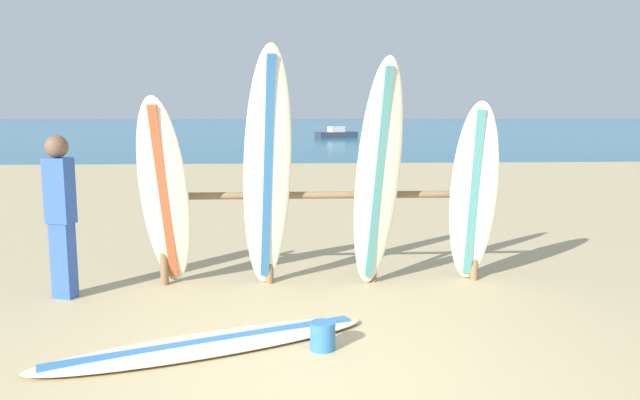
{
  "coord_description": "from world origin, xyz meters",
  "views": [
    {
      "loc": [
        -0.13,
        -4.12,
        1.99
      ],
      "look_at": [
        0.27,
        3.13,
        0.91
      ],
      "focal_mm": 35.2,
      "sensor_mm": 36.0,
      "label": 1
    }
  ],
  "objects_px": {
    "surfboard_lying_on_sand": "(208,344)",
    "surfboard_leaning_center": "(474,195)",
    "surfboard_leaning_center_left": "(378,177)",
    "surfboard_leaning_left": "(267,171)",
    "sand_bucket": "(323,336)",
    "surfboard_leaning_far_left": "(164,196)",
    "surfboard_rack": "(321,218)",
    "beachgoer_standing": "(61,210)",
    "small_boat_offshore": "(336,134)"
  },
  "relations": [
    {
      "from": "surfboard_leaning_far_left",
      "to": "surfboard_leaning_center_left",
      "type": "distance_m",
      "value": 2.27
    },
    {
      "from": "surfboard_rack",
      "to": "surfboard_leaning_center_left",
      "type": "bearing_deg",
      "value": -34.08
    },
    {
      "from": "surfboard_leaning_left",
      "to": "surfboard_rack",
      "type": "bearing_deg",
      "value": 25.71
    },
    {
      "from": "surfboard_leaning_left",
      "to": "surfboard_leaning_center_left",
      "type": "xyz_separation_m",
      "value": [
        1.17,
        -0.1,
        -0.06
      ]
    },
    {
      "from": "surfboard_leaning_center_left",
      "to": "beachgoer_standing",
      "type": "height_order",
      "value": "surfboard_leaning_center_left"
    },
    {
      "from": "surfboard_leaning_left",
      "to": "surfboard_lying_on_sand",
      "type": "distance_m",
      "value": 2.13
    },
    {
      "from": "surfboard_rack",
      "to": "surfboard_leaning_center_left",
      "type": "distance_m",
      "value": 0.86
    },
    {
      "from": "surfboard_rack",
      "to": "beachgoer_standing",
      "type": "bearing_deg",
      "value": -170.99
    },
    {
      "from": "sand_bucket",
      "to": "surfboard_leaning_far_left",
      "type": "bearing_deg",
      "value": 132.8
    },
    {
      "from": "surfboard_lying_on_sand",
      "to": "surfboard_leaning_center",
      "type": "bearing_deg",
      "value": 31.64
    },
    {
      "from": "surfboard_leaning_far_left",
      "to": "surfboard_leaning_center",
      "type": "relative_size",
      "value": 1.03
    },
    {
      "from": "surfboard_rack",
      "to": "beachgoer_standing",
      "type": "xyz_separation_m",
      "value": [
        -2.72,
        -0.43,
        0.19
      ]
    },
    {
      "from": "surfboard_leaning_left",
      "to": "surfboard_leaning_far_left",
      "type": "bearing_deg",
      "value": -179.47
    },
    {
      "from": "surfboard_leaning_center_left",
      "to": "surfboard_lying_on_sand",
      "type": "distance_m",
      "value": 2.55
    },
    {
      "from": "surfboard_leaning_center_left",
      "to": "surfboard_lying_on_sand",
      "type": "height_order",
      "value": "surfboard_leaning_center_left"
    },
    {
      "from": "surfboard_lying_on_sand",
      "to": "sand_bucket",
      "type": "bearing_deg",
      "value": -4.69
    },
    {
      "from": "surfboard_leaning_left",
      "to": "beachgoer_standing",
      "type": "distance_m",
      "value": 2.17
    },
    {
      "from": "surfboard_leaning_left",
      "to": "surfboard_leaning_center_left",
      "type": "height_order",
      "value": "surfboard_leaning_left"
    },
    {
      "from": "surfboard_rack",
      "to": "sand_bucket",
      "type": "xyz_separation_m",
      "value": [
        -0.1,
        -2.0,
        -0.63
      ]
    },
    {
      "from": "surfboard_leaning_left",
      "to": "beachgoer_standing",
      "type": "xyz_separation_m",
      "value": [
        -2.13,
        -0.15,
        -0.38
      ]
    },
    {
      "from": "surfboard_leaning_far_left",
      "to": "sand_bucket",
      "type": "xyz_separation_m",
      "value": [
        1.58,
        -1.71,
        -0.94
      ]
    },
    {
      "from": "surfboard_leaning_far_left",
      "to": "small_boat_offshore",
      "type": "relative_size",
      "value": 0.75
    },
    {
      "from": "surfboard_leaning_left",
      "to": "beachgoer_standing",
      "type": "relative_size",
      "value": 1.54
    },
    {
      "from": "surfboard_leaning_left",
      "to": "surfboard_leaning_center",
      "type": "xyz_separation_m",
      "value": [
        2.25,
        0.03,
        -0.28
      ]
    },
    {
      "from": "surfboard_lying_on_sand",
      "to": "small_boat_offshore",
      "type": "relative_size",
      "value": 1.01
    },
    {
      "from": "beachgoer_standing",
      "to": "surfboard_leaning_left",
      "type": "bearing_deg",
      "value": 3.91
    },
    {
      "from": "surfboard_lying_on_sand",
      "to": "beachgoer_standing",
      "type": "height_order",
      "value": "beachgoer_standing"
    },
    {
      "from": "surfboard_leaning_left",
      "to": "surfboard_lying_on_sand",
      "type": "bearing_deg",
      "value": -105.73
    },
    {
      "from": "sand_bucket",
      "to": "surfboard_leaning_left",
      "type": "bearing_deg",
      "value": 105.93
    },
    {
      "from": "beachgoer_standing",
      "to": "surfboard_leaning_far_left",
      "type": "bearing_deg",
      "value": 7.44
    },
    {
      "from": "sand_bucket",
      "to": "surfboard_leaning_center",
      "type": "bearing_deg",
      "value": 44.83
    },
    {
      "from": "surfboard_leaning_center_left",
      "to": "surfboard_lying_on_sand",
      "type": "bearing_deg",
      "value": -136.71
    },
    {
      "from": "small_boat_offshore",
      "to": "sand_bucket",
      "type": "relative_size",
      "value": 12.1
    },
    {
      "from": "surfboard_leaning_center",
      "to": "surfboard_rack",
      "type": "bearing_deg",
      "value": 171.2
    },
    {
      "from": "small_boat_offshore",
      "to": "surfboard_leaning_far_left",
      "type": "bearing_deg",
      "value": -97.67
    },
    {
      "from": "beachgoer_standing",
      "to": "surfboard_lying_on_sand",
      "type": "bearing_deg",
      "value": -41.86
    },
    {
      "from": "surfboard_leaning_left",
      "to": "small_boat_offshore",
      "type": "xyz_separation_m",
      "value": [
        3.49,
        34.02,
        -1.06
      ]
    },
    {
      "from": "surfboard_rack",
      "to": "surfboard_leaning_left",
      "type": "distance_m",
      "value": 0.87
    },
    {
      "from": "surfboard_rack",
      "to": "surfboard_leaning_center",
      "type": "xyz_separation_m",
      "value": [
        1.66,
        -0.26,
        0.29
      ]
    },
    {
      "from": "surfboard_leaning_far_left",
      "to": "surfboard_leaning_center_left",
      "type": "height_order",
      "value": "surfboard_leaning_center_left"
    },
    {
      "from": "surfboard_rack",
      "to": "surfboard_leaning_center",
      "type": "height_order",
      "value": "surfboard_leaning_center"
    },
    {
      "from": "beachgoer_standing",
      "to": "surfboard_leaning_center_left",
      "type": "bearing_deg",
      "value": 0.74
    },
    {
      "from": "beachgoer_standing",
      "to": "sand_bucket",
      "type": "bearing_deg",
      "value": -30.97
    },
    {
      "from": "surfboard_leaning_center_left",
      "to": "surfboard_leaning_left",
      "type": "bearing_deg",
      "value": 174.95
    },
    {
      "from": "surfboard_leaning_far_left",
      "to": "surfboard_rack",
      "type": "bearing_deg",
      "value": 9.96
    },
    {
      "from": "surfboard_rack",
      "to": "surfboard_lying_on_sand",
      "type": "bearing_deg",
      "value": -118.73
    },
    {
      "from": "surfboard_rack",
      "to": "sand_bucket",
      "type": "height_order",
      "value": "surfboard_rack"
    },
    {
      "from": "beachgoer_standing",
      "to": "sand_bucket",
      "type": "relative_size",
      "value": 7.31
    },
    {
      "from": "surfboard_leaning_far_left",
      "to": "surfboard_leaning_center_left",
      "type": "bearing_deg",
      "value": -2.36
    },
    {
      "from": "surfboard_leaning_center",
      "to": "surfboard_lying_on_sand",
      "type": "height_order",
      "value": "surfboard_leaning_center"
    }
  ]
}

